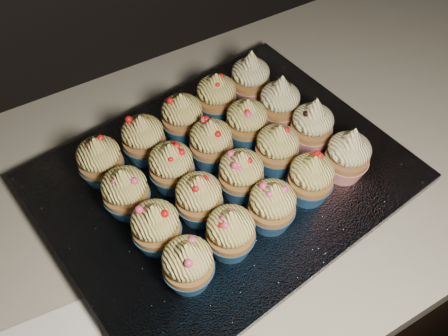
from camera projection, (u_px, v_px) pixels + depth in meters
The scene contains 24 objects.
cabinet at pixel (174, 327), 1.09m from camera, with size 2.40×0.60×0.86m, color black.
worktop at pixel (150, 213), 0.74m from camera, with size 2.44×0.64×0.04m, color beige.
baking_tray at pixel (224, 184), 0.74m from camera, with size 0.46×0.35×0.02m, color black.
foil_lining at pixel (224, 177), 0.72m from camera, with size 0.50×0.39×0.01m, color silver.
cupcake_0 at pixel (188, 264), 0.59m from camera, with size 0.06×0.06×0.08m.
cupcake_1 at pixel (231, 232), 0.62m from camera, with size 0.06×0.06×0.08m.
cupcake_2 at pixel (272, 206), 0.64m from camera, with size 0.06×0.06×0.08m.
cupcake_3 at pixel (311, 178), 0.67m from camera, with size 0.06×0.06×0.08m.
cupcake_4 at pixel (348, 155), 0.69m from camera, with size 0.06×0.06×0.10m.
cupcake_5 at pixel (156, 227), 0.62m from camera, with size 0.06×0.06×0.08m.
cupcake_6 at pixel (199, 198), 0.65m from camera, with size 0.06×0.06×0.08m.
cupcake_7 at pixel (241, 174), 0.67m from camera, with size 0.06×0.06×0.08m.
cupcake_8 at pixel (277, 149), 0.70m from camera, with size 0.06×0.06×0.08m.
cupcake_9 at pixel (312, 126), 0.73m from camera, with size 0.06×0.06×0.10m.
cupcake_10 at pixel (126, 192), 0.65m from camera, with size 0.06×0.06×0.08m.
cupcake_11 at pixel (171, 167), 0.68m from camera, with size 0.06×0.06×0.08m.
cupcake_12 at pixel (211, 143), 0.71m from camera, with size 0.06×0.06×0.08m.
cupcake_13 at pixel (247, 123), 0.73m from camera, with size 0.06×0.06×0.08m.
cupcake_14 at pixel (279, 103), 0.75m from camera, with size 0.06×0.06×0.10m.
cupcake_15 at pixel (100, 161), 0.69m from camera, with size 0.06×0.06×0.08m.
cupcake_16 at pixel (144, 139), 0.71m from camera, with size 0.06×0.06×0.08m.
cupcake_17 at pixel (182, 117), 0.74m from camera, with size 0.06×0.06×0.08m.
cupcake_18 at pixel (216, 97), 0.77m from camera, with size 0.06×0.06×0.08m.
cupcake_19 at pixel (250, 78), 0.79m from camera, with size 0.06×0.06×0.10m.
Camera 1 is at (-0.11, 1.29, 1.50)m, focal length 40.00 mm.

